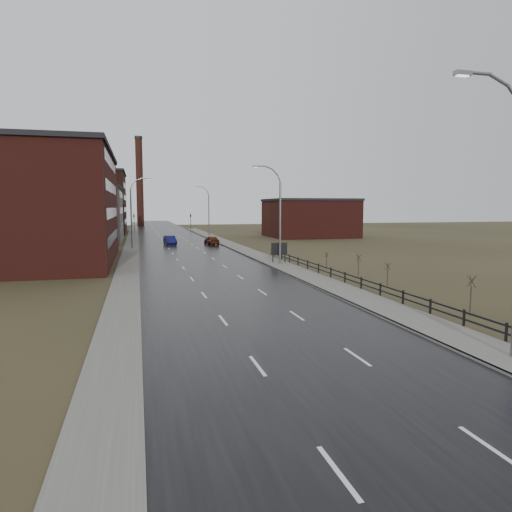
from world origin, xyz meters
TOP-DOWN VIEW (x-y plane):
  - ground at (0.00, 0.00)m, footprint 320.00×320.00m
  - road at (0.00, 60.00)m, footprint 14.00×300.00m
  - sidewalk_right at (8.60, 35.00)m, footprint 3.20×180.00m
  - curb_right at (7.08, 35.00)m, footprint 0.16×180.00m
  - sidewalk_left at (-8.20, 60.00)m, footprint 2.40×260.00m
  - warehouse_near at (-20.99, 45.00)m, footprint 22.44×28.56m
  - warehouse_mid at (-17.99, 78.00)m, footprint 16.32×20.40m
  - warehouse_far at (-22.99, 108.00)m, footprint 26.52×24.48m
  - building_right at (30.30, 82.00)m, footprint 18.36×16.32m
  - smokestack at (-6.00, 150.00)m, footprint 2.70×2.70m
  - streetlight_right_mid at (8.50, 36.00)m, footprint 3.36×0.28m
  - streetlight_left at (-7.70, 62.00)m, footprint 3.36×0.28m
  - streetlight_right_far at (8.50, 90.00)m, footprint 3.36×0.28m
  - guardrail at (10.30, 18.31)m, footprint 0.10×53.05m
  - shrub_c at (12.84, 9.57)m, footprint 0.60×0.63m
  - shrub_d at (13.23, 19.99)m, footprint 0.49×0.52m
  - shrub_e at (13.20, 25.17)m, footprint 0.53×0.56m
  - shrub_f at (12.83, 31.90)m, footprint 0.43×0.45m
  - billboard at (9.10, 37.28)m, footprint 1.96×0.17m
  - traffic_light_left at (-8.00, 120.00)m, footprint 0.58×2.73m
  - traffic_light_right at (8.00, 120.00)m, footprint 0.58×2.73m
  - car_near at (-1.63, 66.91)m, footprint 2.15×5.07m
  - car_far at (5.50, 65.44)m, footprint 2.35×4.88m

SIDE VIEW (x-z plane):
  - ground at x=0.00m, z-range 0.00..0.00m
  - road at x=0.00m, z-range 0.00..0.06m
  - sidewalk_left at x=-8.20m, z-range 0.00..0.12m
  - sidewalk_right at x=8.60m, z-range 0.00..0.18m
  - curb_right at x=7.08m, z-range 0.00..0.18m
  - guardrail at x=10.30m, z-range 0.16..1.26m
  - car_far at x=5.50m, z-range 0.00..1.61m
  - car_near at x=-1.63m, z-range 0.00..1.63m
  - shrub_f at x=12.83m, z-range 0.05..1.85m
  - shrub_d at x=13.23m, z-range 0.06..2.12m
  - shrub_e at x=13.20m, z-range 0.07..2.30m
  - shrub_c at x=12.84m, z-range 0.08..2.60m
  - billboard at x=9.10m, z-range 0.44..2.94m
  - building_right at x=30.30m, z-range 0.01..8.51m
  - traffic_light_left at x=-8.00m, z-range 1.95..7.25m
  - traffic_light_right at x=8.00m, z-range 1.95..7.25m
  - warehouse_mid at x=-17.99m, z-range 0.01..10.51m
  - streetlight_right_mid at x=8.50m, z-range 0.16..11.51m
  - streetlight_left at x=-7.70m, z-range 0.16..11.51m
  - streetlight_right_far at x=8.50m, z-range 0.16..11.51m
  - warehouse_near at x=-20.99m, z-range 0.01..13.51m
  - warehouse_far at x=-22.99m, z-range 0.01..15.51m
  - smokestack at x=-6.00m, z-range 0.15..30.85m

